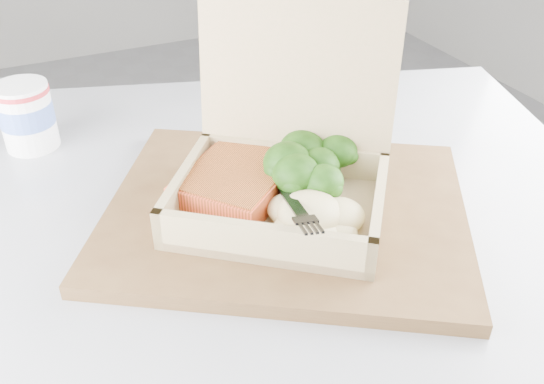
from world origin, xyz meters
name	(u,v)px	position (x,y,z in m)	size (l,w,h in m)	color
floor	(115,351)	(0.00, 0.00, 0.00)	(4.00, 4.00, 0.00)	gray
cafe_table	(259,370)	(0.11, -0.63, 0.56)	(1.08, 1.08, 0.75)	black
serving_tray	(286,212)	(0.17, -0.60, 0.76)	(0.39, 0.31, 0.02)	brown
takeout_container	(285,160)	(0.17, -0.58, 0.82)	(0.29, 0.28, 0.21)	tan
salmon_fillet	(239,180)	(0.12, -0.56, 0.79)	(0.10, 0.13, 0.03)	#F85530
broccoli_pile	(319,171)	(0.21, -0.59, 0.80)	(0.12, 0.12, 0.04)	#2D6A17
mashed_potatoes	(310,213)	(0.16, -0.65, 0.80)	(0.11, 0.09, 0.04)	beige
plastic_fork	(287,189)	(0.15, -0.62, 0.81)	(0.05, 0.15, 0.03)	black
paper_cup	(26,114)	(-0.07, -0.31, 0.80)	(0.07, 0.07, 0.09)	white
receipt	(277,128)	(0.25, -0.40, 0.75)	(0.08, 0.14, 0.00)	silver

